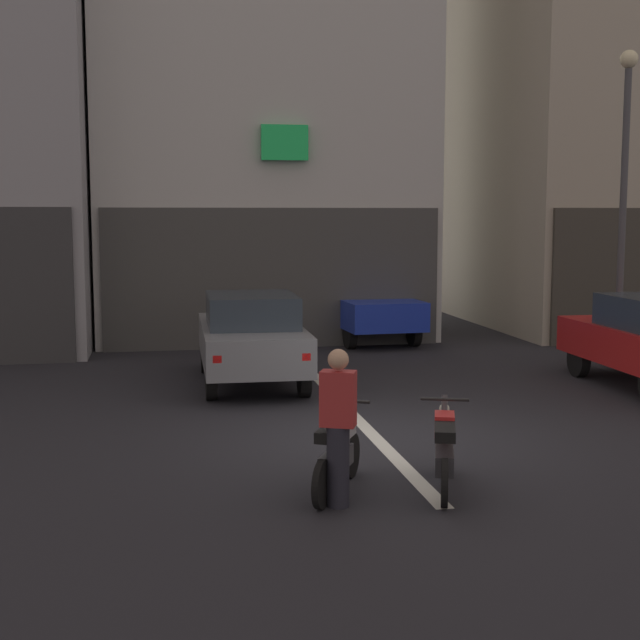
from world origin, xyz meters
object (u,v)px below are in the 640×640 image
object	(u,v)px
car_grey_crossing_near	(251,336)
person_by_motorcycles	(338,426)
motorcycle_red_row_left_mid	(444,450)
car_blue_down_street	(366,304)
motorcycle_silver_row_leftmost	(338,451)
street_lamp	(624,174)

from	to	relation	value
car_grey_crossing_near	person_by_motorcycles	distance (m)	6.83
motorcycle_red_row_left_mid	car_blue_down_street	bearing A→B (deg)	80.81
car_blue_down_street	motorcycle_silver_row_leftmost	size ratio (longest dim) A/B	2.78
car_blue_down_street	motorcycle_red_row_left_mid	world-z (taller)	car_blue_down_street
motorcycle_red_row_left_mid	person_by_motorcycles	bearing A→B (deg)	-165.57
car_grey_crossing_near	motorcycle_silver_row_leftmost	world-z (taller)	car_grey_crossing_near
person_by_motorcycles	street_lamp	bearing A→B (deg)	45.78
car_blue_down_street	motorcycle_red_row_left_mid	distance (m)	11.84
motorcycle_red_row_left_mid	person_by_motorcycles	distance (m)	1.37
car_blue_down_street	person_by_motorcycles	distance (m)	12.41
street_lamp	car_blue_down_street	bearing A→B (deg)	134.15
motorcycle_silver_row_leftmost	street_lamp	bearing A→B (deg)	44.30
car_blue_down_street	motorcycle_silver_row_leftmost	distance (m)	11.93
car_grey_crossing_near	street_lamp	size ratio (longest dim) A/B	0.66
motorcycle_silver_row_leftmost	motorcycle_red_row_left_mid	size ratio (longest dim) A/B	0.94
car_grey_crossing_near	person_by_motorcycles	bearing A→B (deg)	-88.43
person_by_motorcycles	motorcycle_red_row_left_mid	bearing A→B (deg)	14.43
car_grey_crossing_near	motorcycle_red_row_left_mid	distance (m)	6.68
street_lamp	motorcycle_red_row_left_mid	xyz separation A→B (m)	(-6.14, -7.29, -3.40)
street_lamp	person_by_motorcycles	bearing A→B (deg)	-134.22
car_grey_crossing_near	motorcycle_silver_row_leftmost	xyz separation A→B (m)	(0.28, -6.35, -0.43)
person_by_motorcycles	car_blue_down_street	bearing A→B (deg)	75.26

